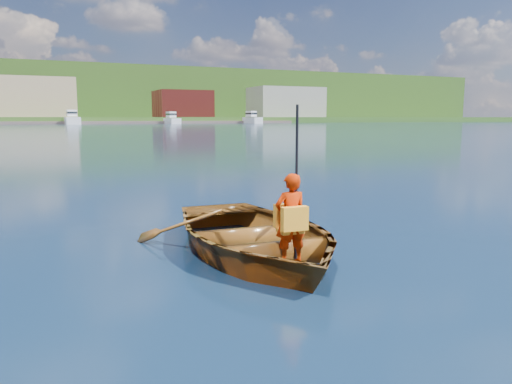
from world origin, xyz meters
TOP-DOWN VIEW (x-y plane):
  - ground at (0.00, 0.00)m, footprint 600.00×600.00m
  - rowboat at (1.27, 0.74)m, footprint 3.10×4.24m
  - child_paddler at (1.39, -0.17)m, footprint 0.43×0.34m
  - shoreline at (0.00, 236.61)m, footprint 400.00×140.00m
  - dock at (-1.83, 148.00)m, footprint 160.04×6.01m
  - waterfront_buildings at (-7.74, 165.00)m, footprint 202.00×16.00m
  - hillside_trees at (-2.92, 236.49)m, footprint 294.18×70.72m

SIDE VIEW (x-z plane):
  - ground at x=0.00m, z-range 0.00..0.00m
  - rowboat at x=1.27m, z-range -0.15..0.71m
  - dock at x=-1.83m, z-range 0.00..0.80m
  - child_paddler at x=1.39m, z-range -0.32..1.68m
  - waterfront_buildings at x=-7.74m, z-range 0.74..14.74m
  - shoreline at x=0.00m, z-range -0.68..21.32m
  - hillside_trees at x=-2.92m, z-range 6.13..29.33m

